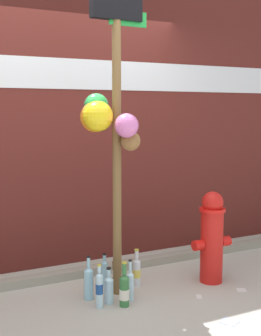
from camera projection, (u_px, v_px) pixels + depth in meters
ground_plane at (113, 310)px, 3.58m from camera, size 14.00×14.00×0.00m
building_wall at (59, 103)px, 4.54m from camera, size 10.00×0.21×3.28m
curb_strip at (78, 273)px, 4.30m from camera, size 8.00×0.12×0.08m
memorial_post at (109, 103)px, 3.66m from camera, size 0.58×0.45×2.64m
fire_hydrant at (212, 236)px, 4.13m from camera, size 0.39×0.24×0.84m
bottle_0 at (137, 271)px, 4.07m from camera, size 0.07×0.07×0.34m
bottle_1 at (99, 289)px, 3.61m from camera, size 0.06×0.06×0.36m
bottle_2 at (130, 285)px, 3.76m from camera, size 0.06×0.06×0.35m
bottle_3 at (116, 271)px, 4.10m from camera, size 0.06×0.06×0.30m
bottle_4 at (124, 290)px, 3.64m from camera, size 0.08×0.08×0.37m
bottle_5 at (109, 288)px, 3.70m from camera, size 0.08×0.08×0.30m
bottle_6 at (105, 272)px, 4.09m from camera, size 0.06×0.06×0.29m
bottle_7 at (89, 282)px, 3.78m from camera, size 0.08×0.08×0.37m
litter_0 at (241, 290)px, 3.98m from camera, size 0.11×0.11×0.01m
litter_1 at (199, 297)px, 3.84m from camera, size 0.08×0.10×0.01m
litter_2 at (207, 274)px, 4.38m from camera, size 0.07×0.13×0.01m
litter_3 at (229, 322)px, 3.38m from camera, size 0.16×0.16×0.01m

